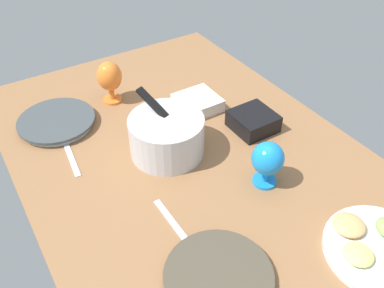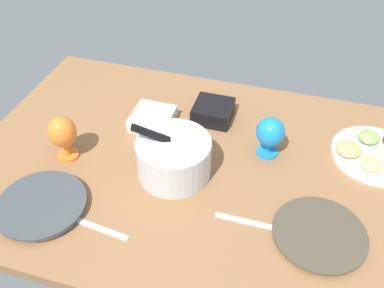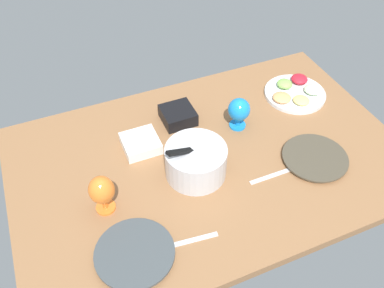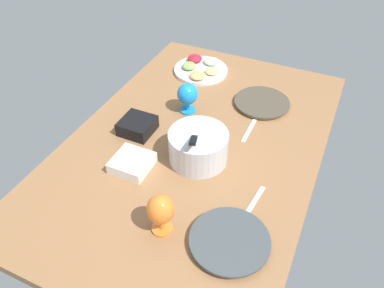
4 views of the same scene
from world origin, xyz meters
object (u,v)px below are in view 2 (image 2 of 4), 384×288
Objects in this scene: fruit_platter at (376,153)px; square_bowl_white at (153,118)px; square_bowl_black at (213,111)px; dinner_plate_left at (319,234)px; hurricane_glass_blue at (270,133)px; hurricane_glass_orange at (63,133)px; mixing_bowl at (174,156)px; dinner_plate_right at (42,205)px.

fruit_platter is 1.97× the size of square_bowl_white.
fruit_platter is 2.07× the size of square_bowl_black.
dinner_plate_left is 42.64cm from fruit_platter.
square_bowl_black is (22.97, -13.74, -5.61)cm from hurricane_glass_blue.
hurricane_glass_blue is at bearing 13.91° from fruit_platter.
fruit_platter is 1.78× the size of hurricane_glass_orange.
square_bowl_white is (63.24, -34.65, 1.61)cm from dinner_plate_left.
hurricane_glass_orange is (37.34, 3.04, 3.04)cm from mixing_bowl.
square_bowl_black reaches higher than dinner_plate_right.
fruit_platter is (-63.61, -26.72, -5.27)cm from mixing_bowl.
dinner_plate_right is (80.93, 13.34, 0.37)cm from dinner_plate_left.
dinner_plate_right is at bearing 35.67° from hurricane_glass_blue.
dinner_plate_left is 85.95cm from hurricane_glass_orange.
square_bowl_white is at bearing -110.24° from dinner_plate_right.
mixing_bowl is at bearing 81.07° from square_bowl_black.
dinner_plate_right reaches higher than dinner_plate_left.
dinner_plate_left is 82.02cm from dinner_plate_right.
mixing_bowl reaches higher than hurricane_glass_orange.
mixing_bowl reaches higher than hurricane_glass_blue.
hurricane_glass_orange is at bearing 4.65° from mixing_bowl.
square_bowl_white is (-21.67, -24.90, -7.47)cm from hurricane_glass_orange.
square_bowl_black is at bearing -46.18° from dinner_plate_left.
mixing_bowl reaches higher than square_bowl_white.
hurricane_glass_orange is at bearing 17.77° from hurricane_glass_blue.
hurricane_glass_blue is at bearing -144.33° from dinner_plate_right.
dinner_plate_left is 1.90× the size of square_bowl_black.
mixing_bowl is at bearing -141.94° from dinner_plate_right.
hurricane_glass_blue is 1.05× the size of square_bowl_black.
dinner_plate_right is 0.93× the size of fruit_platter.
fruit_platter reaches higher than dinner_plate_right.
square_bowl_black is at bearing -30.90° from hurricane_glass_blue.
mixing_bowl reaches higher than fruit_platter.
hurricane_glass_orange is at bearing 48.97° from square_bowl_white.
fruit_platter is (-16.04, -39.50, 0.78)cm from dinner_plate_left.
dinner_plate_right is 69.33cm from square_bowl_black.
mixing_bowl is 33.22cm from hurricane_glass_blue.
dinner_plate_left is at bearing 133.82° from square_bowl_black.
hurricane_glass_blue is 44.25cm from square_bowl_white.
dinner_plate_left is at bearing -170.64° from dinner_plate_right.
square_bowl_black is (58.64, -4.91, 1.60)cm from fruit_platter.
dinner_plate_left is 1.64× the size of hurricane_glass_orange.
mixing_bowl is 1.69× the size of square_bowl_white.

